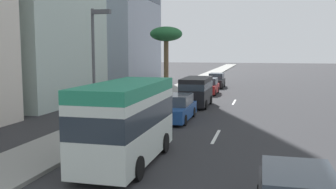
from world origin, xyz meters
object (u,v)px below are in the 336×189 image
car_fifth (208,87)px  pedestrian_near_lamp (109,103)px  car_lead (216,81)px  minibus_third (127,119)px  car_sixth (176,108)px  street_lamp (96,58)px  pedestrian_mid_block (164,88)px  palm_tree (166,36)px  van_second (196,90)px

car_fifth → pedestrian_near_lamp: pedestrian_near_lamp is taller
car_lead → minibus_third: bearing=0.2°
car_fifth → car_sixth: (-14.68, -0.01, -0.00)m
street_lamp → pedestrian_near_lamp: bearing=16.6°
minibus_third → street_lamp: (3.00, 2.61, 2.28)m
pedestrian_mid_block → street_lamp: street_lamp is taller
car_fifth → minibus_third: bearing=0.3°
car_fifth → pedestrian_mid_block: pedestrian_mid_block is taller
minibus_third → car_sixth: minibus_third is taller
palm_tree → car_sixth: bearing=-163.3°
car_lead → street_lamp: 28.39m
van_second → street_lamp: bearing=-12.4°
pedestrian_near_lamp → car_lead: bearing=-137.6°
car_lead → pedestrian_near_lamp: size_ratio=2.40×
car_sixth → pedestrian_mid_block: pedestrian_mid_block is taller
palm_tree → street_lamp: (-19.22, -1.39, -1.71)m
car_sixth → pedestrian_mid_block: (9.48, 3.19, 0.26)m
car_lead → street_lamp: bearing=-5.1°
minibus_third → car_fifth: size_ratio=1.55×
car_fifth → pedestrian_mid_block: 6.10m
car_lead → minibus_third: size_ratio=0.69×
car_lead → car_fifth: 7.09m
car_lead → car_fifth: bearing=-0.2°
car_lead → palm_tree: size_ratio=0.66×
car_fifth → pedestrian_near_lamp: 16.34m
minibus_third → pedestrian_near_lamp: bearing=-153.1°
car_sixth → car_lead: bearing=180.0°
van_second → car_sixth: bearing=-2.3°
pedestrian_mid_block → palm_tree: 5.83m
pedestrian_near_lamp → pedestrian_mid_block: 10.67m
car_lead → street_lamp: (-28.10, 2.51, 3.21)m
minibus_third → car_fifth: 24.03m
car_lead → pedestrian_mid_block: 12.70m
pedestrian_mid_block → pedestrian_near_lamp: bearing=-38.9°
car_sixth → pedestrian_mid_block: size_ratio=2.99×
van_second → street_lamp: 13.06m
car_lead → car_fifth: car_lead is taller
palm_tree → pedestrian_near_lamp: bearing=179.4°
street_lamp → palm_tree: bearing=4.1°
street_lamp → car_fifth: bearing=-6.7°
car_fifth → pedestrian_mid_block: bearing=-31.5°
van_second → car_sixth: size_ratio=0.99×
car_fifth → pedestrian_near_lamp: bearing=-14.3°
pedestrian_near_lamp → street_lamp: 6.11m
car_sixth → street_lamp: (-6.33, 2.49, 3.24)m
minibus_third → car_lead: bearing=-179.8°
palm_tree → street_lamp: size_ratio=1.06×
car_fifth → car_sixth: size_ratio=0.85×
van_second → street_lamp: size_ratio=0.77×
car_lead → van_second: van_second is taller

